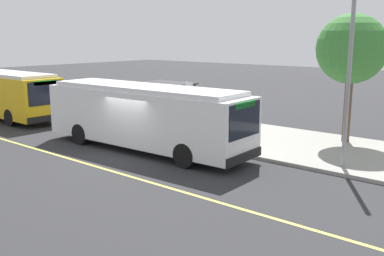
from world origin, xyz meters
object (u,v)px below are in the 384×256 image
at_px(transit_bus_second, 0,92).
at_px(route_sign_post, 189,102).
at_px(pedestrian_commuter, 158,109).
at_px(waiting_bench, 172,117).
at_px(transit_bus_main, 145,115).

xyz_separation_m(transit_bus_second, route_sign_post, (13.53, 2.81, 0.34)).
distance_m(transit_bus_second, pedestrian_commuter, 10.97).
height_order(transit_bus_second, pedestrian_commuter, transit_bus_second).
bearing_deg(pedestrian_commuter, waiting_bench, 40.01).
xyz_separation_m(transit_bus_main, waiting_bench, (-2.39, 4.47, -0.98)).
height_order(transit_bus_main, pedestrian_commuter, transit_bus_main).
height_order(transit_bus_main, waiting_bench, transit_bus_main).
bearing_deg(waiting_bench, route_sign_post, -32.18).
distance_m(route_sign_post, pedestrian_commuter, 3.62).
xyz_separation_m(transit_bus_second, pedestrian_commuter, (10.21, 3.98, -0.50)).
bearing_deg(transit_bus_main, route_sign_post, 83.76).
relative_size(transit_bus_second, route_sign_post, 3.78).
bearing_deg(pedestrian_commuter, transit_bus_main, -52.52).
bearing_deg(transit_bus_main, transit_bus_second, -179.81).
bearing_deg(route_sign_post, transit_bus_main, -96.24).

